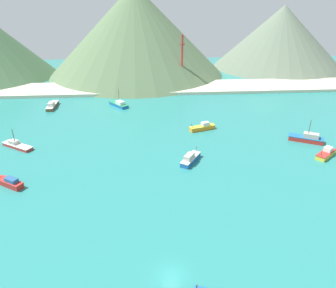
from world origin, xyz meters
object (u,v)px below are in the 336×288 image
Objects in this scene: fishing_boat_6 at (203,127)px; radio_tower at (182,61)px; fishing_boat_4 at (119,104)px; fishing_boat_3 at (17,145)px; fishing_boat_1 at (326,153)px; fishing_boat_5 at (52,105)px; fishing_boat_0 at (190,159)px; fishing_boat_2 at (307,138)px; fishing_boat_8 at (10,183)px.

fishing_boat_6 is 0.37× the size of radio_tower.
fishing_boat_6 is (26.94, -23.71, 0.03)m from fishing_boat_4.
fishing_boat_3 is 1.15× the size of fishing_boat_6.
fishing_boat_6 reaches higher than fishing_boat_1.
fishing_boat_3 is 52.66m from fishing_boat_6.
fishing_boat_1 reaches higher than fishing_boat_5.
fishing_boat_5 is at bearing 88.27° from fishing_boat_3.
fishing_boat_3 is 77.11m from radio_tower.
radio_tower is at bearing 85.48° from fishing_boat_0.
fishing_boat_2 is 79.70m from fishing_boat_3.
fishing_boat_4 is 37.39m from radio_tower.
fishing_boat_3 is at bearing -170.92° from fishing_boat_6.
fishing_boat_0 is 40.77m from fishing_boat_8.
radio_tower is (-1.10, 48.62, 10.45)m from fishing_boat_6.
fishing_boat_4 is at bearing 148.13° from fishing_boat_2.
fishing_boat_0 is at bearing -108.28° from fishing_boat_6.
fishing_boat_6 is (51.02, -23.91, -0.00)m from fishing_boat_5.
fishing_boat_0 is at bearing -14.06° from fishing_boat_3.
fishing_boat_8 is at bearing -173.70° from fishing_boat_1.
fishing_boat_3 is at bearing 172.40° from fishing_boat_1.
fishing_boat_2 is 85.79m from fishing_boat_5.
fishing_boat_6 is at bearing 159.68° from fishing_boat_2.
fishing_boat_2 is at bearing -20.32° from fishing_boat_6.
fishing_boat_0 is 46.90m from fishing_boat_3.
fishing_boat_6 is at bearing 71.72° from fishing_boat_0.
fishing_boat_0 is 47.98m from fishing_boat_4.
fishing_boat_3 is (-45.49, 11.39, -0.31)m from fishing_boat_0.
fishing_boat_8 is at bearing -120.90° from radio_tower.
fishing_boat_4 is at bearing 115.21° from fishing_boat_0.
fishing_boat_1 is 69.95m from fishing_boat_4.
fishing_boat_6 is (-27.68, 10.25, -0.17)m from fishing_boat_2.
fishing_boat_2 is 0.95× the size of fishing_boat_5.
fishing_boat_8 is (-46.56, -27.32, 0.02)m from fishing_boat_6.
fishing_boat_0 is at bearing -64.79° from fishing_boat_4.
fishing_boat_5 is 56.35m from fishing_boat_6.
fishing_boat_6 is 1.20× the size of fishing_boat_8.
fishing_boat_0 is 0.90× the size of fishing_boat_4.
fishing_boat_1 is 0.86× the size of fishing_boat_6.
fishing_boat_6 reaches higher than fishing_boat_5.
fishing_boat_1 is 34.22m from fishing_boat_6.
fishing_boat_2 is 1.15× the size of fishing_boat_6.
fishing_boat_2 reaches higher than fishing_boat_6.
fishing_boat_5 is 1.21× the size of fishing_boat_6.
fishing_boat_1 is at bearing -66.42° from radio_tower.
fishing_boat_4 is 1.02× the size of fishing_boat_6.
radio_tower reaches higher than fishing_boat_0.
fishing_boat_4 is 0.38× the size of radio_tower.
radio_tower is at bearing 91.30° from fishing_boat_6.
fishing_boat_2 is 1.38× the size of fishing_boat_8.
fishing_boat_0 is 69.31m from radio_tower.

